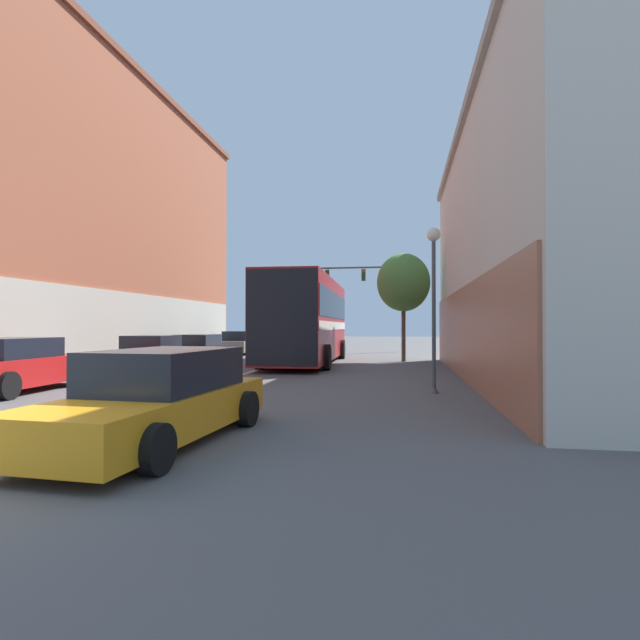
{
  "coord_description": "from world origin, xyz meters",
  "views": [
    {
      "loc": [
        5.5,
        -4.47,
        1.69
      ],
      "look_at": [
        2.16,
        16.13,
        1.96
      ],
      "focal_mm": 28.0,
      "sensor_mm": 36.0,
      "label": 1
    }
  ],
  "objects_px": {
    "hatchback_foreground": "(159,398)",
    "parked_car_left_mid": "(199,348)",
    "parked_car_left_far": "(239,343)",
    "parked_car_left_distant": "(153,353)",
    "parked_car_left_near": "(13,366)",
    "bus": "(306,317)",
    "street_tree_near": "(403,283)",
    "traffic_signal_gantry": "(357,285)",
    "street_lamp": "(434,289)"
  },
  "relations": [
    {
      "from": "parked_car_left_near",
      "to": "traffic_signal_gantry",
      "type": "xyz_separation_m",
      "value": [
        6.92,
        22.56,
        3.86
      ]
    },
    {
      "from": "bus",
      "to": "parked_car_left_far",
      "type": "relative_size",
      "value": 2.4
    },
    {
      "from": "parked_car_left_distant",
      "to": "street_tree_near",
      "type": "height_order",
      "value": "street_tree_near"
    },
    {
      "from": "parked_car_left_distant",
      "to": "street_tree_near",
      "type": "relative_size",
      "value": 0.77
    },
    {
      "from": "street_lamp",
      "to": "street_tree_near",
      "type": "bearing_deg",
      "value": 93.49
    },
    {
      "from": "bus",
      "to": "parked_car_left_mid",
      "type": "bearing_deg",
      "value": 79.27
    },
    {
      "from": "parked_car_left_near",
      "to": "bus",
      "type": "bearing_deg",
      "value": -29.83
    },
    {
      "from": "hatchback_foreground",
      "to": "parked_car_left_near",
      "type": "relative_size",
      "value": 1.05
    },
    {
      "from": "parked_car_left_mid",
      "to": "traffic_signal_gantry",
      "type": "bearing_deg",
      "value": -35.29
    },
    {
      "from": "hatchback_foreground",
      "to": "street_tree_near",
      "type": "relative_size",
      "value": 0.89
    },
    {
      "from": "parked_car_left_distant",
      "to": "street_lamp",
      "type": "height_order",
      "value": "street_lamp"
    },
    {
      "from": "traffic_signal_gantry",
      "to": "street_lamp",
      "type": "bearing_deg",
      "value": -79.82
    },
    {
      "from": "bus",
      "to": "parked_car_left_far",
      "type": "distance_m",
      "value": 9.04
    },
    {
      "from": "street_tree_near",
      "to": "traffic_signal_gantry",
      "type": "bearing_deg",
      "value": 107.77
    },
    {
      "from": "bus",
      "to": "parked_car_left_near",
      "type": "relative_size",
      "value": 2.52
    },
    {
      "from": "parked_car_left_far",
      "to": "traffic_signal_gantry",
      "type": "height_order",
      "value": "traffic_signal_gantry"
    },
    {
      "from": "traffic_signal_gantry",
      "to": "street_tree_near",
      "type": "xyz_separation_m",
      "value": [
        3.08,
        -9.6,
        -0.73
      ]
    },
    {
      "from": "parked_car_left_far",
      "to": "street_lamp",
      "type": "height_order",
      "value": "street_lamp"
    },
    {
      "from": "parked_car_left_mid",
      "to": "parked_car_left_distant",
      "type": "distance_m",
      "value": 5.26
    },
    {
      "from": "bus",
      "to": "street_tree_near",
      "type": "xyz_separation_m",
      "value": [
        4.41,
        1.9,
        1.69
      ]
    },
    {
      "from": "hatchback_foreground",
      "to": "parked_car_left_distant",
      "type": "xyz_separation_m",
      "value": [
        -5.99,
        11.23,
        0.01
      ]
    },
    {
      "from": "street_tree_near",
      "to": "parked_car_left_far",
      "type": "bearing_deg",
      "value": 152.85
    },
    {
      "from": "parked_car_left_mid",
      "to": "street_lamp",
      "type": "relative_size",
      "value": 1.07
    },
    {
      "from": "bus",
      "to": "parked_car_left_mid",
      "type": "xyz_separation_m",
      "value": [
        -5.58,
        0.88,
        -1.49
      ]
    },
    {
      "from": "parked_car_left_far",
      "to": "bus",
      "type": "bearing_deg",
      "value": -146.46
    },
    {
      "from": "hatchback_foreground",
      "to": "traffic_signal_gantry",
      "type": "height_order",
      "value": "traffic_signal_gantry"
    },
    {
      "from": "bus",
      "to": "parked_car_left_mid",
      "type": "height_order",
      "value": "bus"
    },
    {
      "from": "bus",
      "to": "parked_car_left_distant",
      "type": "distance_m",
      "value": 6.96
    },
    {
      "from": "bus",
      "to": "parked_car_left_distant",
      "type": "bearing_deg",
      "value": 128.16
    },
    {
      "from": "hatchback_foreground",
      "to": "parked_car_left_near",
      "type": "height_order",
      "value": "parked_car_left_near"
    },
    {
      "from": "bus",
      "to": "hatchback_foreground",
      "type": "height_order",
      "value": "bus"
    },
    {
      "from": "parked_car_left_near",
      "to": "street_tree_near",
      "type": "relative_size",
      "value": 0.85
    },
    {
      "from": "parked_car_left_far",
      "to": "parked_car_left_distant",
      "type": "bearing_deg",
      "value": 176.79
    },
    {
      "from": "bus",
      "to": "parked_car_left_mid",
      "type": "distance_m",
      "value": 5.85
    },
    {
      "from": "hatchback_foreground",
      "to": "parked_car_left_mid",
      "type": "relative_size",
      "value": 1.03
    },
    {
      "from": "hatchback_foreground",
      "to": "traffic_signal_gantry",
      "type": "bearing_deg",
      "value": 2.61
    },
    {
      "from": "bus",
      "to": "parked_car_left_far",
      "type": "xyz_separation_m",
      "value": [
        -5.53,
        7.0,
        -1.45
      ]
    },
    {
      "from": "hatchback_foreground",
      "to": "street_tree_near",
      "type": "xyz_separation_m",
      "value": [
        3.64,
        17.49,
        3.17
      ]
    },
    {
      "from": "traffic_signal_gantry",
      "to": "street_lamp",
      "type": "xyz_separation_m",
      "value": [
        3.77,
        -21.02,
        -1.9
      ]
    },
    {
      "from": "bus",
      "to": "hatchback_foreground",
      "type": "xyz_separation_m",
      "value": [
        0.77,
        -15.59,
        -1.49
      ]
    },
    {
      "from": "parked_car_left_distant",
      "to": "street_tree_near",
      "type": "xyz_separation_m",
      "value": [
        9.63,
        6.27,
        3.16
      ]
    },
    {
      "from": "parked_car_left_mid",
      "to": "parked_car_left_near",
      "type": "bearing_deg",
      "value": 177.77
    },
    {
      "from": "parked_car_left_mid",
      "to": "street_tree_near",
      "type": "xyz_separation_m",
      "value": [
        9.99,
        1.02,
        3.18
      ]
    },
    {
      "from": "parked_car_left_far",
      "to": "street_lamp",
      "type": "distance_m",
      "value": 19.74
    },
    {
      "from": "hatchback_foreground",
      "to": "parked_car_left_distant",
      "type": "distance_m",
      "value": 12.73
    },
    {
      "from": "bus",
      "to": "street_lamp",
      "type": "height_order",
      "value": "street_lamp"
    },
    {
      "from": "bus",
      "to": "parked_car_left_far",
      "type": "bearing_deg",
      "value": 36.57
    },
    {
      "from": "parked_car_left_far",
      "to": "hatchback_foreground",
      "type": "bearing_deg",
      "value": -169.18
    },
    {
      "from": "parked_car_left_mid",
      "to": "street_tree_near",
      "type": "relative_size",
      "value": 0.87
    },
    {
      "from": "parked_car_left_mid",
      "to": "hatchback_foreground",
      "type": "bearing_deg",
      "value": -161.11
    }
  ]
}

